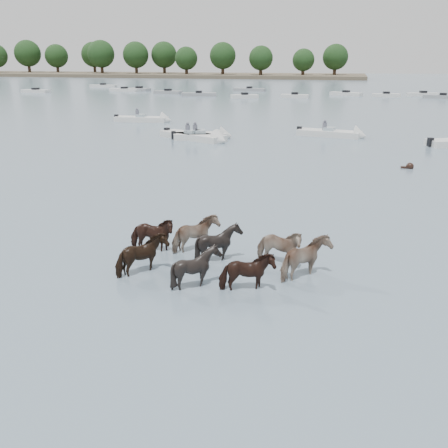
# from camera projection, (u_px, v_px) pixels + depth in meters

# --- Properties ---
(ground) EXTENTS (400.00, 400.00, 0.00)m
(ground) POSITION_uv_depth(u_px,v_px,m) (168.00, 268.00, 15.20)
(ground) COLOR slate
(ground) RESTS_ON ground
(shoreline) EXTENTS (160.00, 30.00, 1.00)m
(shoreline) POSITION_uv_depth(u_px,v_px,m) (122.00, 75.00, 168.82)
(shoreline) COLOR #4C4233
(shoreline) RESTS_ON ground
(pony_herd) EXTENTS (6.71, 3.97, 1.39)m
(pony_herd) POSITION_uv_depth(u_px,v_px,m) (216.00, 252.00, 15.08)
(pony_herd) COLOR black
(pony_herd) RESTS_ON ground
(swimming_pony) EXTENTS (0.72, 0.44, 0.44)m
(swimming_pony) POSITION_uv_depth(u_px,v_px,m) (409.00, 167.00, 28.81)
(swimming_pony) COLOR black
(swimming_pony) RESTS_ON ground
(motorboat_a) EXTENTS (4.89, 3.08, 1.92)m
(motorboat_a) POSITION_uv_depth(u_px,v_px,m) (209.00, 136.00, 39.22)
(motorboat_a) COLOR silver
(motorboat_a) RESTS_ON ground
(motorboat_b) EXTENTS (6.31, 4.22, 1.92)m
(motorboat_b) POSITION_uv_depth(u_px,v_px,m) (200.00, 137.00, 38.53)
(motorboat_b) COLOR silver
(motorboat_b) RESTS_ON ground
(motorboat_c) EXTENTS (5.76, 2.73, 1.92)m
(motorboat_c) POSITION_uv_depth(u_px,v_px,m) (339.00, 134.00, 40.18)
(motorboat_c) COLOR silver
(motorboat_c) RESTS_ON ground
(motorboat_f) EXTENTS (5.91, 1.93, 1.92)m
(motorboat_f) POSITION_uv_depth(u_px,v_px,m) (149.00, 119.00, 49.63)
(motorboat_f) COLOR silver
(motorboat_f) RESTS_ON ground
(distant_flotilla) EXTENTS (104.30, 24.44, 0.93)m
(distant_flotilla) POSITION_uv_depth(u_px,v_px,m) (317.00, 93.00, 85.06)
(distant_flotilla) COLOR silver
(distant_flotilla) RESTS_ON ground
(treeline) EXTENTS (148.26, 21.98, 12.54)m
(treeline) POSITION_uv_depth(u_px,v_px,m) (99.00, 55.00, 168.46)
(treeline) COLOR #382619
(treeline) RESTS_ON ground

